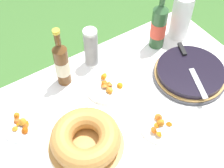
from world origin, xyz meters
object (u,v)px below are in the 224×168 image
Objects in this scene: serving_knife at (189,64)px; bundt_cake at (86,139)px; snack_plate_left at (22,124)px; paper_towel_roll at (181,17)px; berry_tart at (190,73)px; cup_stack at (91,48)px; snack_plate_near at (160,125)px; cider_bottle_amber at (62,63)px; cider_bottle_green at (159,26)px; snack_plate_far at (108,86)px.

bundt_cake is (-0.65, -0.08, -0.01)m from serving_knife.
snack_plate_left is 0.71× the size of paper_towel_roll.
bundt_cake is at bearing -175.73° from berry_tart.
cup_stack reaches higher than snack_plate_near.
berry_tart is 0.34m from paper_towel_roll.
bundt_cake is at bearing -123.81° from cup_stack.
cider_bottle_amber is at bearing 149.28° from berry_tart.
snack_plate_near is (-0.32, -0.44, -0.12)m from cider_bottle_green.
cider_bottle_amber is 1.26× the size of paper_towel_roll.
berry_tart is at bearing -23.60° from snack_plate_far.
bundt_cake is 0.35m from snack_plate_near.
cup_stack is 0.67× the size of cider_bottle_amber.
paper_towel_roll is at bearing 11.10° from snack_plate_far.
snack_plate_left is (-0.85, 0.17, -0.05)m from serving_knife.
paper_towel_roll is (1.00, 0.08, 0.12)m from snack_plate_left.
bundt_cake is 1.23× the size of paper_towel_roll.
cup_stack reaches higher than snack_plate_left.
snack_plate_left is (-0.47, -0.16, -0.10)m from cup_stack.
bundt_cake is 0.73m from cider_bottle_green.
berry_tart is 1.05× the size of cider_bottle_green.
berry_tart is 1.65× the size of cup_stack.
cup_stack is 0.38m from cider_bottle_green.
paper_towel_roll is at bearing -8.78° from cup_stack.
berry_tart is at bearing -119.96° from paper_towel_roll.
snack_plate_far is (-0.39, 0.17, -0.02)m from berry_tart.
serving_knife is 0.38m from snack_plate_near.
cider_bottle_amber is 0.34m from snack_plate_left.
serving_knife is 1.56× the size of cup_stack.
serving_knife is 0.30m from paper_towel_roll.
berry_tart is 0.05m from serving_knife.
cider_bottle_green is (0.01, 0.28, 0.11)m from berry_tart.
paper_towel_roll reaches higher than snack_plate_near.
berry_tart is 0.65m from cider_bottle_amber.
serving_knife is 1.05× the size of cider_bottle_amber.
cider_bottle_amber is at bearing 76.28° from bundt_cake.
cup_stack is at bearing 135.83° from berry_tart.
serving_knife is 0.27m from cider_bottle_green.
cup_stack is 0.51m from snack_plate_left.
cider_bottle_green is at bearing 53.51° from snack_plate_near.
berry_tart is at bearing 0.00° from serving_knife.
cup_stack is 0.18m from cider_bottle_amber.
snack_plate_far is (-0.40, -0.11, -0.12)m from cider_bottle_green.
serving_knife is 0.43m from snack_plate_far.
snack_plate_far is (-0.07, 0.32, 0.00)m from snack_plate_near.
paper_towel_roll reaches higher than snack_plate_far.
snack_plate_left is at bearing -160.94° from cup_stack.
cup_stack is 1.19× the size of snack_plate_left.
cider_bottle_green is 1.83× the size of snack_plate_near.
berry_tart is 1.58× the size of snack_plate_far.
cup_stack is (-0.38, 0.33, 0.05)m from serving_knife.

